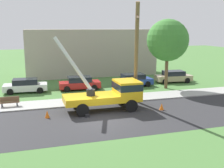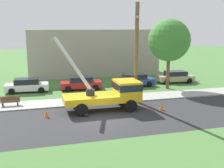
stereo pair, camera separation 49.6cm
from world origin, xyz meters
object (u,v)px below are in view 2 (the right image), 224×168
Objects in this scene: parked_sedan_red at (81,83)px; park_bench at (10,101)px; traffic_cone_behind at (47,114)px; roadside_tree_near at (169,40)px; parked_sedan_tan at (175,77)px; parked_sedan_blue at (135,80)px; traffic_cone_curbside at (128,101)px; traffic_cone_ahead at (161,107)px; utility_truck at (112,93)px; leaning_utility_pole at (136,54)px; parked_sedan_white at (27,85)px.

parked_sedan_red is 8.60m from park_bench.
roadside_tree_near is at bearing 26.69° from traffic_cone_behind.
parked_sedan_blue is at bearing -172.53° from parked_sedan_tan.
traffic_cone_curbside is at bearing 14.20° from traffic_cone_behind.
traffic_cone_ahead is at bearing -123.57° from parked_sedan_tan.
parked_sedan_blue is (6.21, -0.01, 0.00)m from parked_sedan_red.
roadside_tree_near is at bearing -34.29° from parked_sedan_blue.
utility_truck is 12.08× the size of traffic_cone_curbside.
traffic_cone_behind is 0.13× the size of parked_sedan_blue.
park_bench is at bearing -169.71° from roadside_tree_near.
parked_sedan_tan reaches higher than traffic_cone_behind.
utility_truck is 8.22m from parked_sedan_red.
traffic_cone_ahead is at bearing -120.03° from roadside_tree_near.
roadside_tree_near is (9.31, -2.13, 4.57)m from parked_sedan_red.
parked_sedan_tan is 19.65m from park_bench.
leaning_utility_pole is 1.91× the size of parked_sedan_tan.
traffic_cone_behind is 1.00× the size of traffic_cone_curbside.
parked_sedan_tan is (5.62, 0.74, 0.00)m from parked_sedan_blue.
traffic_cone_behind and traffic_cone_curbside have the same top height.
traffic_cone_curbside is at bearing -11.46° from park_bench.
utility_truck is 2.31m from traffic_cone_curbside.
utility_truck is 3.85m from leaning_utility_pole.
traffic_cone_ahead is 1.00× the size of traffic_cone_curbside.
parked_sedan_red is 11.86m from parked_sedan_tan.
traffic_cone_ahead and traffic_cone_curbside have the same top height.
traffic_cone_ahead is 0.12× the size of parked_sedan_red.
parked_sedan_tan is 5.95m from roadside_tree_near.
traffic_cone_behind is at bearing -114.78° from parked_sedan_red.
parked_sedan_tan is (6.78, 10.22, 0.43)m from traffic_cone_ahead.
leaning_utility_pole reaches higher than parked_sedan_blue.
roadside_tree_near reaches higher than parked_sedan_blue.
utility_truck is 1.51× the size of parked_sedan_white.
parked_sedan_red is (-2.96, 7.08, 0.43)m from traffic_cone_curbside.
leaning_utility_pole reaches higher than traffic_cone_curbside.
traffic_cone_behind is 18.60m from parked_sedan_tan.
utility_truck is 8.74m from park_bench.
parked_sedan_tan is at bearing 7.47° from parked_sedan_blue.
leaning_utility_pole is at bearing -136.79° from roadside_tree_near.
roadside_tree_near is at bearing 59.97° from traffic_cone_ahead.
park_bench is at bearing -103.40° from parked_sedan_white.
traffic_cone_ahead and traffic_cone_behind have the same top height.
traffic_cone_behind is at bearing -165.80° from traffic_cone_curbside.
traffic_cone_ahead is 0.35× the size of park_bench.
leaning_utility_pole is 5.43× the size of park_bench.
parked_sedan_blue is (1.16, 9.48, 0.43)m from traffic_cone_ahead.
parked_sedan_blue is (10.31, 8.85, 0.43)m from traffic_cone_behind.
traffic_cone_behind is 9.77m from parked_sedan_red.
park_bench is at bearing 166.53° from leaning_utility_pole.
traffic_cone_curbside is (-0.55, 0.50, -4.17)m from leaning_utility_pole.
parked_sedan_tan is at bearing 17.18° from park_bench.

